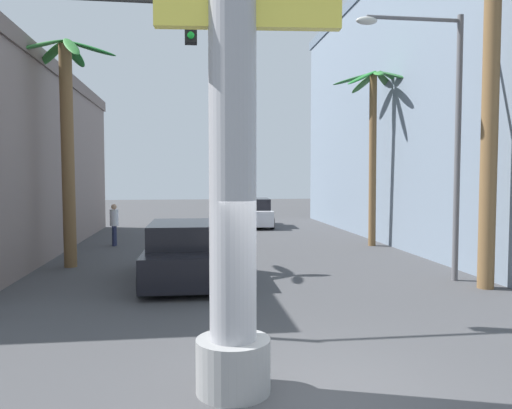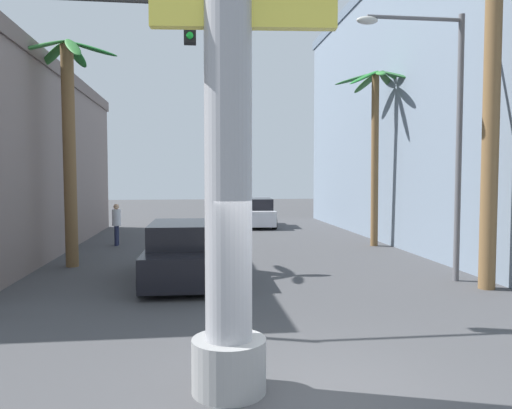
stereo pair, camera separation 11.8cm
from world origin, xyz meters
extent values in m
plane|color=#424244|center=(0.00, 10.00, 0.00)|extent=(87.69, 87.69, 0.00)
cube|color=slate|center=(9.92, 12.63, 5.52)|extent=(7.17, 27.13, 11.05)
cylinder|color=#9E9EA3|center=(-1.05, 0.25, 3.98)|extent=(0.61, 0.61, 7.97)
cylinder|color=gray|center=(-1.05, 0.25, 0.35)|extent=(0.97, 0.97, 0.70)
cube|color=#F2E04C|center=(-0.85, 0.25, 4.94)|extent=(2.35, 0.35, 0.56)
cylinder|color=#59595E|center=(5.46, 6.38, 3.51)|extent=(0.16, 0.16, 7.01)
cylinder|color=#59595E|center=(4.19, 6.38, 6.86)|extent=(2.55, 0.10, 0.10)
ellipsoid|color=beige|center=(2.91, 6.38, 6.76)|extent=(0.56, 0.28, 0.20)
cube|color=black|center=(-1.55, 4.06, 5.78)|extent=(0.24, 0.24, 0.70)
sphere|color=red|center=(-1.55, 3.93, 6.00)|extent=(0.14, 0.14, 0.14)
sphere|color=yellow|center=(-1.55, 3.93, 5.78)|extent=(0.14, 0.14, 0.14)
sphere|color=green|center=(-1.55, 3.93, 5.56)|extent=(0.14, 0.14, 0.14)
cylinder|color=black|center=(-2.64, 9.08, 0.32)|extent=(0.23, 0.64, 0.64)
cylinder|color=black|center=(-0.81, 9.04, 0.32)|extent=(0.23, 0.64, 0.64)
cylinder|color=black|center=(-2.71, 5.71, 0.32)|extent=(0.23, 0.64, 0.64)
cylinder|color=black|center=(-0.88, 5.67, 0.32)|extent=(0.23, 0.64, 0.64)
cube|color=black|center=(-1.76, 7.38, 0.56)|extent=(2.03, 4.85, 0.80)
cube|color=black|center=(-1.76, 7.38, 1.26)|extent=(1.83, 2.68, 0.60)
cylinder|color=black|center=(1.10, 22.83, 0.32)|extent=(0.26, 0.65, 0.64)
cylinder|color=black|center=(2.86, 22.73, 0.32)|extent=(0.26, 0.65, 0.64)
cylinder|color=black|center=(0.93, 19.87, 0.32)|extent=(0.26, 0.65, 0.64)
cylinder|color=black|center=(2.69, 19.77, 0.32)|extent=(0.26, 0.65, 0.64)
cube|color=silver|center=(1.90, 21.30, 0.56)|extent=(2.09, 4.34, 0.80)
cube|color=black|center=(1.90, 21.30, 1.26)|extent=(1.84, 2.43, 0.60)
cylinder|color=brown|center=(5.74, 5.40, 4.67)|extent=(0.41, 0.44, 9.35)
cylinder|color=brown|center=(5.61, 12.98, 3.39)|extent=(0.41, 0.51, 6.79)
ellipsoid|color=#24682D|center=(6.59, 12.84, 6.53)|extent=(1.63, 0.50, 0.89)
ellipsoid|color=#305C2D|center=(6.35, 13.52, 6.60)|extent=(1.46, 1.42, 0.70)
ellipsoid|color=#2F632D|center=(5.49, 13.76, 6.60)|extent=(0.79, 1.72, 0.69)
ellipsoid|color=#255C2D|center=(4.89, 13.16, 6.65)|extent=(1.75, 0.82, 0.55)
ellipsoid|color=#23762D|center=(4.97, 12.49, 6.57)|extent=(1.61, 1.13, 0.80)
ellipsoid|color=#2C762D|center=(5.46, 12.09, 6.65)|extent=(0.86, 1.74, 0.55)
ellipsoid|color=#265C2D|center=(6.24, 12.22, 6.60)|extent=(1.29, 1.56, 0.70)
cylinder|color=brown|center=(-5.28, 9.81, 3.39)|extent=(0.42, 0.40, 6.78)
ellipsoid|color=#21722D|center=(-4.50, 9.66, 6.64)|extent=(1.57, 0.62, 0.57)
ellipsoid|color=#22792D|center=(-5.17, 10.58, 6.64)|extent=(0.55, 1.57, 0.56)
ellipsoid|color=#2A6D2D|center=(-5.83, 10.35, 6.59)|extent=(1.32, 1.31, 0.71)
ellipsoid|color=#2B6B2D|center=(-5.86, 9.29, 6.60)|extent=(1.37, 1.26, 0.68)
ellipsoid|color=#2C712D|center=(-4.95, 9.08, 6.54)|extent=(0.92, 1.45, 0.86)
cylinder|color=#1E233F|center=(-4.63, 14.34, 0.40)|extent=(0.14, 0.14, 0.81)
cylinder|color=#1E233F|center=(-4.61, 14.54, 0.40)|extent=(0.14, 0.14, 0.81)
cylinder|color=silver|center=(-4.62, 14.44, 1.14)|extent=(0.37, 0.37, 0.66)
sphere|color=tan|center=(-4.62, 14.44, 1.57)|extent=(0.22, 0.22, 0.22)
camera|label=1|loc=(-1.59, -6.08, 2.81)|focal=35.00mm
camera|label=2|loc=(-1.47, -6.09, 2.81)|focal=35.00mm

